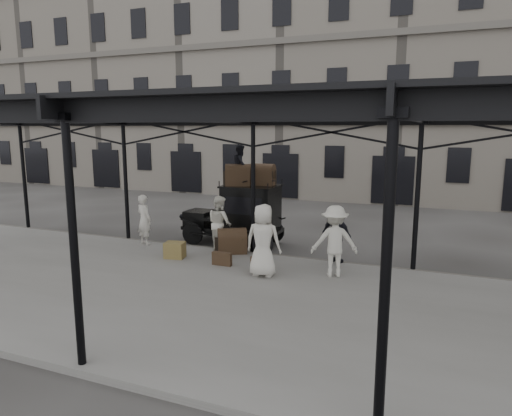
% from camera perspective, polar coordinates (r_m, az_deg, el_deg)
% --- Properties ---
extents(ground, '(120.00, 120.00, 0.00)m').
position_cam_1_polar(ground, '(13.39, -3.64, -8.22)').
color(ground, '#383533').
rests_on(ground, ground).
extents(platform, '(28.00, 8.00, 0.15)m').
position_cam_1_polar(platform, '(11.70, -7.96, -10.64)').
color(platform, slate).
rests_on(platform, ground).
extents(canopy, '(22.50, 9.00, 4.74)m').
position_cam_1_polar(canopy, '(11.21, -7.80, 12.04)').
color(canopy, black).
rests_on(canopy, ground).
extents(building_frontage, '(64.00, 8.00, 14.00)m').
position_cam_1_polar(building_frontage, '(30.10, 11.74, 15.16)').
color(building_frontage, slate).
rests_on(building_frontage, ground).
extents(taxi, '(3.65, 1.55, 2.18)m').
position_cam_1_polar(taxi, '(16.39, -1.64, -0.48)').
color(taxi, black).
rests_on(taxi, ground).
extents(porter_left, '(0.74, 0.60, 1.76)m').
position_cam_1_polar(porter_left, '(16.33, -13.81, -1.43)').
color(porter_left, beige).
rests_on(porter_left, platform).
extents(porter_midleft, '(1.13, 1.08, 1.84)m').
position_cam_1_polar(porter_midleft, '(15.15, -4.54, -1.89)').
color(porter_midleft, silver).
rests_on(porter_midleft, platform).
extents(porter_centre, '(1.01, 0.69, 2.00)m').
position_cam_1_polar(porter_centre, '(12.48, 0.90, -4.05)').
color(porter_centre, silver).
rests_on(porter_centre, platform).
extents(porter_official, '(1.09, 0.78, 1.72)m').
position_cam_1_polar(porter_official, '(13.90, 10.02, -3.35)').
color(porter_official, black).
rests_on(porter_official, platform).
extents(porter_right, '(1.44, 1.12, 1.97)m').
position_cam_1_polar(porter_right, '(12.64, 9.79, -4.10)').
color(porter_right, silver).
rests_on(porter_right, platform).
extents(bicycle, '(2.13, 0.80, 1.11)m').
position_cam_1_polar(bicycle, '(14.89, -1.65, -3.51)').
color(bicycle, black).
rests_on(bicycle, platform).
extents(porter_roof, '(0.71, 0.81, 1.42)m').
position_cam_1_polar(porter_roof, '(16.09, -1.91, 5.38)').
color(porter_roof, black).
rests_on(porter_roof, taxi).
extents(steamer_trunk_roof_near, '(1.00, 0.81, 0.63)m').
position_cam_1_polar(steamer_trunk_roof_near, '(16.02, -2.28, 3.95)').
color(steamer_trunk_roof_near, '#41281E').
rests_on(steamer_trunk_roof_near, taxi).
extents(steamer_trunk_roof_far, '(0.87, 0.54, 0.63)m').
position_cam_1_polar(steamer_trunk_roof_far, '(16.14, 0.81, 4.00)').
color(steamer_trunk_roof_far, '#41281E').
rests_on(steamer_trunk_roof_far, taxi).
extents(steamer_trunk_platform, '(1.09, 0.96, 0.68)m').
position_cam_1_polar(steamer_trunk_platform, '(14.93, -3.01, -4.34)').
color(steamer_trunk_platform, '#41281E').
rests_on(steamer_trunk_platform, platform).
extents(wicker_hamper, '(0.67, 0.55, 0.50)m').
position_cam_1_polar(wicker_hamper, '(14.58, -10.12, -5.20)').
color(wicker_hamper, olive).
rests_on(wicker_hamper, platform).
extents(suitcase_upright, '(0.37, 0.61, 0.45)m').
position_cam_1_polar(suitcase_upright, '(13.14, 0.43, -6.84)').
color(suitcase_upright, '#41281E').
rests_on(suitcase_upright, platform).
extents(suitcase_flat, '(0.60, 0.15, 0.40)m').
position_cam_1_polar(suitcase_flat, '(13.64, -4.28, -6.35)').
color(suitcase_flat, '#41281E').
rests_on(suitcase_flat, platform).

